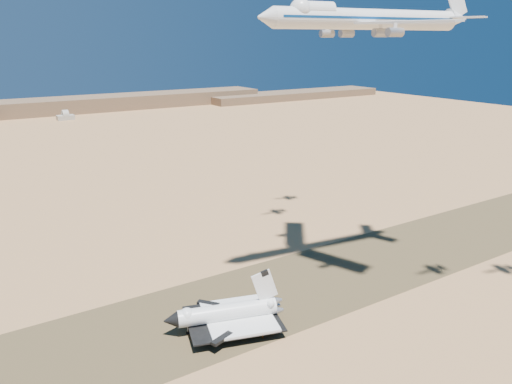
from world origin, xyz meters
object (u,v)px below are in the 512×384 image
carrier_747 (362,19)px  crew_b (263,335)px  crew_c (273,332)px  chase_jet_c (313,16)px  shuttle (226,314)px  crew_a (253,334)px  chase_jet_d (324,20)px

carrier_747 → crew_b: carrier_747 is taller
crew_c → chase_jet_c: 130.29m
shuttle → carrier_747: bearing=20.1°
chase_jet_c → crew_a: bearing=-137.6°
carrier_747 → chase_jet_d: bearing=67.9°
chase_jet_c → chase_jet_d: (20.46, 17.40, -0.67)m
crew_c → crew_b: bearing=45.2°
shuttle → carrier_747: (55.32, 3.39, 90.83)m
carrier_747 → crew_c: carrier_747 is taller
crew_b → crew_c: size_ratio=1.08×
carrier_747 → crew_c: (-44.82, -14.74, -95.04)m
carrier_747 → chase_jet_d: carrier_747 is taller
crew_b → carrier_747: bearing=-95.5°
chase_jet_d → chase_jet_c: bearing=-122.0°
carrier_747 → crew_a: 108.32m
crew_b → crew_c: 3.74m
chase_jet_c → crew_b: bearing=-135.6°
carrier_747 → chase_jet_d: 73.10m
crew_a → chase_jet_d: size_ratio=0.12×
shuttle → chase_jet_d: 146.80m
chase_jet_c → crew_c: bearing=-133.7°
crew_c → shuttle: bearing=5.7°
chase_jet_c → chase_jet_d: size_ratio=1.08×
crew_a → chase_jet_d: bearing=-38.6°
crew_c → chase_jet_c: size_ratio=0.11×
shuttle → crew_c: bearing=-30.7°
carrier_747 → chase_jet_c: 48.67m
crew_a → chase_jet_d: 150.74m
shuttle → crew_b: size_ratio=20.86×
crew_a → crew_b: size_ratio=0.96×
crew_a → chase_jet_d: (87.29, 75.20, 97.20)m
crew_a → crew_b: (2.10, -2.24, 0.03)m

